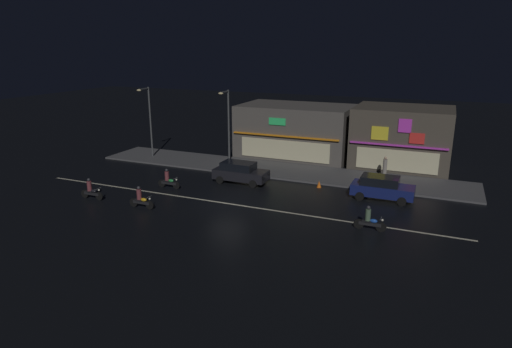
{
  "coord_description": "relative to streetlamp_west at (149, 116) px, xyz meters",
  "views": [
    {
      "loc": [
        13.2,
        -25.76,
        10.52
      ],
      "look_at": [
        0.45,
        4.06,
        1.09
      ],
      "focal_mm": 31.11,
      "sensor_mm": 36.0,
      "label": 1
    }
  ],
  "objects": [
    {
      "name": "parked_car_trailing",
      "position": [
        22.29,
        -3.57,
        -3.22
      ],
      "size": [
        4.3,
        1.98,
        1.67
      ],
      "color": "navy",
      "rests_on": "ground"
    },
    {
      "name": "ground_plane",
      "position": [
        12.61,
        -8.69,
        -4.09
      ],
      "size": [
        140.0,
        140.0,
        0.0
      ],
      "primitive_type": "plane",
      "color": "black"
    },
    {
      "name": "streetlamp_west",
      "position": [
        0.0,
        0.0,
        0.0
      ],
      "size": [
        0.44,
        1.64,
        6.64
      ],
      "color": "#47494C",
      "rests_on": "sidewalk_far"
    },
    {
      "name": "sidewalk_far",
      "position": [
        12.61,
        0.5,
        -4.02
      ],
      "size": [
        33.03,
        5.02,
        0.14
      ],
      "primitive_type": "cube",
      "color": "#4C4C4F",
      "rests_on": "ground"
    },
    {
      "name": "pedestrian_on_sidewalk",
      "position": [
        21.8,
        1.54,
        -3.12
      ],
      "size": [
        0.33,
        0.33,
        1.76
      ],
      "rotation": [
        0.0,
        0.0,
        3.74
      ],
      "color": "gray",
      "rests_on": "sidewalk_far"
    },
    {
      "name": "motorcycle_lead",
      "position": [
        7.69,
        -11.74,
        -3.46
      ],
      "size": [
        1.9,
        0.6,
        1.52
      ],
      "rotation": [
        0.0,
        0.0,
        3.26
      ],
      "color": "black",
      "rests_on": "ground"
    },
    {
      "name": "lane_divider_stripe",
      "position": [
        12.61,
        -8.69,
        -4.08
      ],
      "size": [
        31.37,
        0.16,
        0.01
      ],
      "primitive_type": "cube",
      "color": "beige",
      "rests_on": "ground"
    },
    {
      "name": "traffic_cone",
      "position": [
        17.49,
        -2.66,
        -3.81
      ],
      "size": [
        0.36,
        0.36,
        0.55
      ],
      "primitive_type": "cone",
      "color": "orange",
      "rests_on": "ground"
    },
    {
      "name": "storefront_center_block",
      "position": [
        22.51,
        6.21,
        -1.42
      ],
      "size": [
        8.24,
        6.57,
        5.34
      ],
      "color": "#4C443A",
      "rests_on": "ground"
    },
    {
      "name": "motorcycle_following",
      "position": [
        22.4,
        -9.51,
        -3.46
      ],
      "size": [
        1.9,
        0.6,
        1.52
      ],
      "rotation": [
        0.0,
        0.0,
        3.2
      ],
      "color": "black",
      "rests_on": "ground"
    },
    {
      "name": "motorcycle_trailing_far",
      "position": [
        6.91,
        -7.34,
        -3.46
      ],
      "size": [
        1.9,
        0.6,
        1.52
      ],
      "rotation": [
        0.0,
        0.0,
        0.08
      ],
      "color": "black",
      "rests_on": "ground"
    },
    {
      "name": "storefront_left_block",
      "position": [
        12.61,
        6.25,
        -1.58
      ],
      "size": [
        10.64,
        6.65,
        5.02
      ],
      "color": "#56514C",
      "rests_on": "ground"
    },
    {
      "name": "streetlamp_mid",
      "position": [
        8.14,
        0.41,
        0.0
      ],
      "size": [
        0.44,
        1.64,
        6.65
      ],
      "color": "#47494C",
      "rests_on": "sidewalk_far"
    },
    {
      "name": "parked_car_near_kerb",
      "position": [
        11.39,
        -3.92,
        -3.22
      ],
      "size": [
        4.3,
        1.98,
        1.67
      ],
      "color": "black",
      "rests_on": "ground"
    },
    {
      "name": "motorcycle_opposite_lane",
      "position": [
        3.29,
        -11.62,
        -3.46
      ],
      "size": [
        1.9,
        0.6,
        1.52
      ],
      "rotation": [
        0.0,
        0.0,
        3.24
      ],
      "color": "black",
      "rests_on": "ground"
    }
  ]
}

